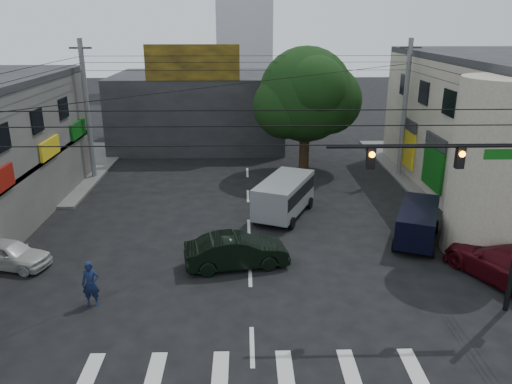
{
  "coord_description": "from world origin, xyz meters",
  "views": [
    {
      "loc": [
        -0.21,
        -16.94,
        10.22
      ],
      "look_at": [
        0.3,
        4.0,
        3.01
      ],
      "focal_mm": 35.0,
      "sensor_mm": 36.0,
      "label": 1
    }
  ],
  "objects_px": {
    "maroon_sedan": "(507,264)",
    "traffic_officer": "(91,284)",
    "utility_pole_far_left": "(87,111)",
    "street_tree": "(306,95)",
    "utility_pole_far_right": "(404,110)",
    "traffic_gantry": "(480,188)",
    "navy_van": "(417,225)",
    "white_compact": "(9,254)",
    "dark_sedan": "(237,251)",
    "silver_minivan": "(284,198)"
  },
  "relations": [
    {
      "from": "maroon_sedan",
      "to": "traffic_officer",
      "type": "xyz_separation_m",
      "value": [
        -16.5,
        -1.41,
        0.1
      ]
    },
    {
      "from": "utility_pole_far_left",
      "to": "street_tree",
      "type": "bearing_deg",
      "value": 3.95
    },
    {
      "from": "utility_pole_far_right",
      "to": "maroon_sedan",
      "type": "relative_size",
      "value": 1.56
    },
    {
      "from": "street_tree",
      "to": "utility_pole_far_right",
      "type": "bearing_deg",
      "value": -8.75
    },
    {
      "from": "traffic_gantry",
      "to": "navy_van",
      "type": "relative_size",
      "value": 1.52
    },
    {
      "from": "maroon_sedan",
      "to": "utility_pole_far_left",
      "type": "bearing_deg",
      "value": -59.15
    },
    {
      "from": "white_compact",
      "to": "utility_pole_far_right",
      "type": "bearing_deg",
      "value": -43.03
    },
    {
      "from": "utility_pole_far_right",
      "to": "navy_van",
      "type": "bearing_deg",
      "value": -102.25
    },
    {
      "from": "traffic_officer",
      "to": "street_tree",
      "type": "bearing_deg",
      "value": 57.61
    },
    {
      "from": "street_tree",
      "to": "dark_sedan",
      "type": "xyz_separation_m",
      "value": [
        -4.58,
        -14.29,
        -4.73
      ]
    },
    {
      "from": "street_tree",
      "to": "maroon_sedan",
      "type": "bearing_deg",
      "value": -67.72
    },
    {
      "from": "utility_pole_far_right",
      "to": "maroon_sedan",
      "type": "bearing_deg",
      "value": -90.0
    },
    {
      "from": "navy_van",
      "to": "traffic_officer",
      "type": "xyz_separation_m",
      "value": [
        -14.14,
        -5.42,
        0.01
      ]
    },
    {
      "from": "street_tree",
      "to": "traffic_officer",
      "type": "relative_size",
      "value": 4.86
    },
    {
      "from": "street_tree",
      "to": "utility_pole_far_left",
      "type": "height_order",
      "value": "utility_pole_far_left"
    },
    {
      "from": "street_tree",
      "to": "white_compact",
      "type": "height_order",
      "value": "street_tree"
    },
    {
      "from": "street_tree",
      "to": "traffic_gantry",
      "type": "xyz_separation_m",
      "value": [
        3.82,
        -18.0,
        -0.64
      ]
    },
    {
      "from": "maroon_sedan",
      "to": "silver_minivan",
      "type": "relative_size",
      "value": 1.13
    },
    {
      "from": "silver_minivan",
      "to": "navy_van",
      "type": "relative_size",
      "value": 1.1
    },
    {
      "from": "utility_pole_far_left",
      "to": "silver_minivan",
      "type": "relative_size",
      "value": 1.76
    },
    {
      "from": "utility_pole_far_left",
      "to": "white_compact",
      "type": "bearing_deg",
      "value": -90.0
    },
    {
      "from": "utility_pole_far_right",
      "to": "white_compact",
      "type": "height_order",
      "value": "utility_pole_far_right"
    },
    {
      "from": "white_compact",
      "to": "maroon_sedan",
      "type": "distance_m",
      "value": 21.08
    },
    {
      "from": "silver_minivan",
      "to": "traffic_officer",
      "type": "relative_size",
      "value": 2.92
    },
    {
      "from": "utility_pole_far_left",
      "to": "maroon_sedan",
      "type": "height_order",
      "value": "utility_pole_far_left"
    },
    {
      "from": "street_tree",
      "to": "maroon_sedan",
      "type": "relative_size",
      "value": 1.48
    },
    {
      "from": "maroon_sedan",
      "to": "dark_sedan",
      "type": "bearing_deg",
      "value": -31.97
    },
    {
      "from": "traffic_gantry",
      "to": "maroon_sedan",
      "type": "distance_m",
      "value": 5.29
    },
    {
      "from": "street_tree",
      "to": "traffic_officer",
      "type": "xyz_separation_m",
      "value": [
        -10.0,
        -17.28,
        -4.58
      ]
    },
    {
      "from": "maroon_sedan",
      "to": "traffic_officer",
      "type": "distance_m",
      "value": 16.56
    },
    {
      "from": "utility_pole_far_left",
      "to": "navy_van",
      "type": "bearing_deg",
      "value": -30.23
    },
    {
      "from": "white_compact",
      "to": "silver_minivan",
      "type": "bearing_deg",
      "value": -49.89
    },
    {
      "from": "utility_pole_far_left",
      "to": "navy_van",
      "type": "xyz_separation_m",
      "value": [
        18.64,
        -10.86,
        -3.71
      ]
    },
    {
      "from": "maroon_sedan",
      "to": "street_tree",
      "type": "bearing_deg",
      "value": -91.57
    },
    {
      "from": "white_compact",
      "to": "navy_van",
      "type": "height_order",
      "value": "navy_van"
    },
    {
      "from": "white_compact",
      "to": "silver_minivan",
      "type": "distance_m",
      "value": 13.74
    },
    {
      "from": "traffic_gantry",
      "to": "utility_pole_far_right",
      "type": "relative_size",
      "value": 0.78
    },
    {
      "from": "traffic_gantry",
      "to": "utility_pole_far_left",
      "type": "bearing_deg",
      "value": 137.14
    },
    {
      "from": "street_tree",
      "to": "white_compact",
      "type": "distance_m",
      "value": 20.77
    },
    {
      "from": "street_tree",
      "to": "dark_sedan",
      "type": "bearing_deg",
      "value": -107.76
    },
    {
      "from": "utility_pole_far_right",
      "to": "white_compact",
      "type": "xyz_separation_m",
      "value": [
        -21.0,
        -13.06,
        -3.98
      ]
    },
    {
      "from": "street_tree",
      "to": "traffic_officer",
      "type": "height_order",
      "value": "street_tree"
    },
    {
      "from": "utility_pole_far_left",
      "to": "traffic_officer",
      "type": "distance_m",
      "value": 17.29
    },
    {
      "from": "white_compact",
      "to": "navy_van",
      "type": "bearing_deg",
      "value": -68.18
    },
    {
      "from": "utility_pole_far_right",
      "to": "silver_minivan",
      "type": "xyz_separation_m",
      "value": [
        -8.55,
        -7.25,
        -3.56
      ]
    },
    {
      "from": "dark_sedan",
      "to": "traffic_officer",
      "type": "xyz_separation_m",
      "value": [
        -5.42,
        -2.99,
        0.15
      ]
    },
    {
      "from": "navy_van",
      "to": "traffic_officer",
      "type": "height_order",
      "value": "traffic_officer"
    },
    {
      "from": "dark_sedan",
      "to": "white_compact",
      "type": "distance_m",
      "value": 9.93
    },
    {
      "from": "navy_van",
      "to": "street_tree",
      "type": "bearing_deg",
      "value": 42.14
    },
    {
      "from": "street_tree",
      "to": "dark_sedan",
      "type": "distance_m",
      "value": 15.73
    }
  ]
}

